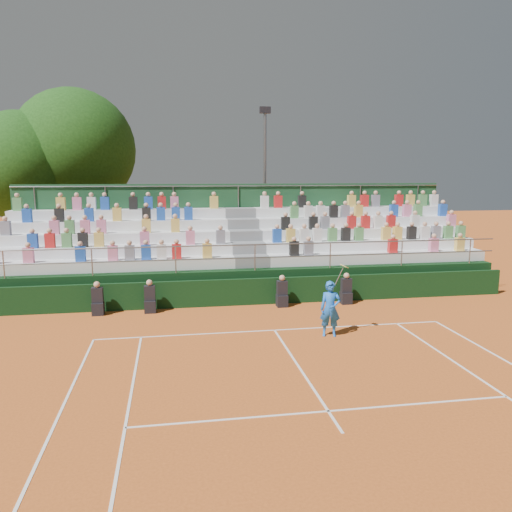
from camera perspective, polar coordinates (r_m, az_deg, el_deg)
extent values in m
plane|color=#C85D21|center=(15.89, 2.13, -8.48)|extent=(90.00, 90.00, 0.00)
cube|color=white|center=(15.89, 2.13, -8.47)|extent=(11.00, 0.06, 0.01)
cube|color=white|center=(12.96, 5.08, -12.74)|extent=(0.06, 6.40, 0.01)
cube|color=white|center=(10.96, 8.25, -17.15)|extent=(8.22, 0.06, 0.01)
cube|color=black|center=(18.78, 0.15, -4.06)|extent=(20.00, 0.15, 1.00)
cube|color=black|center=(18.34, -17.60, -5.75)|extent=(0.40, 0.40, 0.44)
cube|color=black|center=(18.23, -17.67, -4.29)|extent=(0.38, 0.25, 0.55)
sphere|color=tan|center=(18.14, -17.73, -3.13)|extent=(0.22, 0.22, 0.22)
cube|color=black|center=(18.18, -12.00, -5.65)|extent=(0.40, 0.40, 0.44)
cube|color=black|center=(18.06, -12.05, -4.18)|extent=(0.38, 0.25, 0.55)
sphere|color=tan|center=(17.97, -12.09, -3.00)|extent=(0.22, 0.22, 0.22)
cube|color=black|center=(18.58, 2.98, -5.12)|extent=(0.40, 0.40, 0.44)
cube|color=black|center=(18.47, 2.99, -3.67)|extent=(0.38, 0.25, 0.55)
sphere|color=tan|center=(18.38, 3.00, -2.52)|extent=(0.22, 0.22, 0.22)
cube|color=black|center=(19.26, 10.23, -4.73)|extent=(0.40, 0.40, 0.44)
cube|color=black|center=(19.15, 10.27, -3.34)|extent=(0.38, 0.25, 0.55)
sphere|color=tan|center=(19.07, 10.31, -2.22)|extent=(0.22, 0.22, 0.22)
cube|color=black|center=(21.75, -1.23, -1.92)|extent=(20.00, 5.20, 1.20)
cube|color=silver|center=(19.86, -15.97, -1.01)|extent=(9.30, 0.85, 0.42)
cube|color=silver|center=(21.46, 13.71, -0.15)|extent=(9.30, 0.85, 0.42)
cube|color=slate|center=(19.97, -0.54, -0.58)|extent=(1.40, 0.85, 0.42)
cube|color=silver|center=(20.62, -15.77, 0.56)|extent=(9.30, 0.85, 0.42)
cube|color=silver|center=(22.17, 12.89, 1.29)|extent=(9.30, 0.85, 0.42)
cube|color=slate|center=(20.73, -0.91, 0.97)|extent=(1.40, 0.85, 0.42)
cube|color=silver|center=(21.40, -15.59, 2.02)|extent=(9.30, 0.85, 0.42)
cube|color=silver|center=(22.90, 12.12, 2.63)|extent=(9.30, 0.85, 0.42)
cube|color=slate|center=(21.51, -1.26, 2.41)|extent=(1.40, 0.85, 0.42)
cube|color=silver|center=(22.19, -15.42, 3.38)|extent=(9.30, 0.85, 0.42)
cube|color=silver|center=(23.64, 11.39, 3.89)|extent=(9.30, 0.85, 0.42)
cube|color=slate|center=(22.30, -1.58, 3.74)|extent=(1.40, 0.85, 0.42)
cube|color=silver|center=(23.00, -15.25, 4.64)|extent=(9.30, 0.85, 0.42)
cube|color=silver|center=(24.40, 10.71, 5.07)|extent=(9.30, 0.85, 0.42)
cube|color=slate|center=(23.10, -1.88, 4.99)|extent=(1.40, 0.85, 0.42)
cube|color=#1B4727|center=(23.70, -2.04, 2.94)|extent=(20.00, 0.12, 4.40)
cylinder|color=gray|center=(18.99, -0.13, 1.31)|extent=(20.00, 0.05, 0.05)
cylinder|color=gray|center=(23.46, -2.04, 8.01)|extent=(20.00, 0.05, 0.05)
cube|color=pink|center=(20.19, -24.56, 0.08)|extent=(0.36, 0.24, 0.56)
cube|color=#1E4CB2|center=(19.79, -19.42, 0.22)|extent=(0.36, 0.24, 0.56)
cube|color=pink|center=(19.63, -16.04, 0.32)|extent=(0.36, 0.24, 0.56)
cube|color=slate|center=(19.57, -14.23, 0.37)|extent=(0.36, 0.24, 0.56)
cube|color=#1E4CB2|center=(19.53, -12.45, 0.42)|extent=(0.36, 0.24, 0.56)
cube|color=silver|center=(19.50, -10.72, 0.47)|extent=(0.36, 0.24, 0.56)
cube|color=red|center=(19.50, -9.06, 0.52)|extent=(0.36, 0.24, 0.56)
cube|color=gold|center=(19.54, -5.60, 0.61)|extent=(0.36, 0.24, 0.56)
cube|color=#1E4CB2|center=(20.96, -24.15, 1.58)|extent=(0.36, 0.24, 0.56)
cube|color=red|center=(20.81, -22.48, 1.64)|extent=(0.36, 0.24, 0.56)
cube|color=#4C8C4C|center=(20.68, -20.81, 1.70)|extent=(0.36, 0.24, 0.56)
cube|color=black|center=(20.57, -19.17, 1.75)|extent=(0.36, 0.24, 0.56)
cube|color=gold|center=(20.48, -17.50, 1.81)|extent=(0.36, 0.24, 0.56)
cube|color=pink|center=(20.31, -12.60, 1.96)|extent=(0.36, 0.24, 0.56)
cube|color=pink|center=(20.29, -7.51, 2.10)|extent=(0.36, 0.24, 0.56)
cube|color=slate|center=(20.37, -4.08, 2.19)|extent=(0.36, 0.24, 0.56)
cube|color=slate|center=(22.05, -26.69, 2.85)|extent=(0.36, 0.24, 0.56)
cube|color=pink|center=(21.58, -22.04, 3.05)|extent=(0.36, 0.24, 0.56)
cube|color=#4C8C4C|center=(21.47, -20.52, 3.11)|extent=(0.36, 0.24, 0.56)
cube|color=pink|center=(21.36, -18.94, 3.17)|extent=(0.36, 0.24, 0.56)
cube|color=pink|center=(21.27, -17.25, 3.23)|extent=(0.36, 0.24, 0.56)
cube|color=gold|center=(21.10, -12.43, 3.39)|extent=(0.36, 0.24, 0.56)
cube|color=gold|center=(21.08, -9.21, 3.48)|extent=(0.36, 0.24, 0.56)
cube|color=#1E4CB2|center=(22.66, -24.69, 4.22)|extent=(0.36, 0.24, 0.56)
cube|color=black|center=(22.37, -21.56, 4.36)|extent=(0.36, 0.24, 0.56)
cube|color=#1E4CB2|center=(22.15, -18.53, 4.49)|extent=(0.36, 0.24, 0.56)
cube|color=gold|center=(22.00, -15.59, 4.60)|extent=(0.36, 0.24, 0.56)
cube|color=black|center=(21.91, -12.41, 4.71)|extent=(0.36, 0.24, 0.56)
cube|color=#1E4CB2|center=(21.89, -10.82, 4.76)|extent=(0.36, 0.24, 0.56)
cube|color=#1E4CB2|center=(21.89, -9.15, 4.81)|extent=(0.36, 0.24, 0.56)
cube|color=#1E4CB2|center=(21.90, -7.73, 4.84)|extent=(0.36, 0.24, 0.56)
cube|color=#4C8C4C|center=(23.60, -25.59, 5.36)|extent=(0.36, 0.24, 0.56)
cube|color=gold|center=(23.19, -21.40, 5.57)|extent=(0.36, 0.24, 0.56)
cube|color=pink|center=(23.06, -19.77, 5.65)|extent=(0.36, 0.24, 0.56)
cube|color=silver|center=(22.96, -18.27, 5.72)|extent=(0.36, 0.24, 0.56)
cube|color=#1E4CB2|center=(22.89, -16.88, 5.77)|extent=(0.36, 0.24, 0.56)
cube|color=black|center=(22.77, -13.85, 5.89)|extent=(0.36, 0.24, 0.56)
cube|color=#1E4CB2|center=(22.73, -12.19, 5.94)|extent=(0.36, 0.24, 0.56)
cube|color=red|center=(22.71, -10.71, 5.99)|extent=(0.36, 0.24, 0.56)
cube|color=pink|center=(22.71, -9.31, 6.03)|extent=(0.36, 0.24, 0.56)
cube|color=gold|center=(22.79, -4.83, 6.13)|extent=(0.36, 0.24, 0.56)
cube|color=black|center=(20.09, 4.37, 0.87)|extent=(0.36, 0.24, 0.56)
cube|color=slate|center=(20.24, 6.01, 0.91)|extent=(0.36, 0.24, 0.56)
cube|color=red|center=(21.49, 15.35, 1.12)|extent=(0.36, 0.24, 0.56)
cube|color=pink|center=(22.33, 19.63, 1.21)|extent=(0.36, 0.24, 0.56)
cube|color=gold|center=(22.93, 22.24, 1.26)|extent=(0.36, 0.24, 0.56)
cube|color=#1E4CB2|center=(20.73, 2.42, 2.33)|extent=(0.36, 0.24, 0.56)
cube|color=gold|center=(20.86, 3.98, 2.36)|extent=(0.36, 0.24, 0.56)
cube|color=silver|center=(21.00, 5.52, 2.39)|extent=(0.36, 0.24, 0.56)
cube|color=silver|center=(21.16, 7.00, 2.41)|extent=(0.36, 0.24, 0.56)
cube|color=#4C8C4C|center=(21.36, 8.72, 2.44)|extent=(0.36, 0.24, 0.56)
cube|color=black|center=(21.55, 10.21, 2.46)|extent=(0.36, 0.24, 0.56)
cube|color=#4C8C4C|center=(21.76, 11.67, 2.48)|extent=(0.36, 0.24, 0.56)
cube|color=gold|center=(22.23, 14.63, 2.51)|extent=(0.36, 0.24, 0.56)
cube|color=gold|center=(22.45, 15.85, 2.53)|extent=(0.36, 0.24, 0.56)
cube|color=black|center=(22.74, 17.35, 2.54)|extent=(0.36, 0.24, 0.56)
cube|color=silver|center=(23.02, 18.69, 2.55)|extent=(0.36, 0.24, 0.56)
cube|color=slate|center=(23.28, 19.85, 2.56)|extent=(0.36, 0.24, 0.56)
cube|color=#4C8C4C|center=(23.57, 21.09, 2.56)|extent=(0.36, 0.24, 0.56)
cube|color=#4C8C4C|center=(23.88, 22.33, 2.57)|extent=(0.36, 0.24, 0.56)
cube|color=black|center=(21.63, 3.38, 3.74)|extent=(0.36, 0.24, 0.56)
cube|color=black|center=(21.94, 6.55, 3.77)|extent=(0.36, 0.24, 0.56)
cube|color=slate|center=(22.09, 7.88, 3.79)|extent=(0.36, 0.24, 0.56)
cube|color=red|center=(22.49, 10.87, 3.80)|extent=(0.36, 0.24, 0.56)
cube|color=red|center=(22.73, 12.40, 3.81)|extent=(0.36, 0.24, 0.56)
cube|color=silver|center=(22.95, 13.77, 3.81)|extent=(0.36, 0.24, 0.56)
cube|color=red|center=(23.20, 15.16, 3.81)|extent=(0.36, 0.24, 0.56)
cube|color=silver|center=(23.70, 17.68, 3.81)|extent=(0.36, 0.24, 0.56)
cube|color=pink|center=(24.57, 21.40, 3.79)|extent=(0.36, 0.24, 0.56)
cube|color=#4C8C4C|center=(22.55, 4.40, 5.03)|extent=(0.36, 0.24, 0.56)
cube|color=silver|center=(22.72, 5.99, 5.04)|extent=(0.36, 0.24, 0.56)
cube|color=silver|center=(22.88, 7.37, 5.05)|extent=(0.36, 0.24, 0.56)
cube|color=black|center=(23.07, 8.85, 5.05)|extent=(0.36, 0.24, 0.56)
cube|color=slate|center=(23.25, 10.15, 5.05)|extent=(0.36, 0.24, 0.56)
cube|color=gold|center=(23.47, 11.62, 5.04)|extent=(0.36, 0.24, 0.56)
cube|color=#1E4CB2|center=(24.15, 15.46, 5.01)|extent=(0.36, 0.24, 0.56)
cube|color=pink|center=(24.43, 16.86, 5.00)|extent=(0.36, 0.24, 0.56)
cube|color=#4C8C4C|center=(24.68, 18.01, 4.98)|extent=(0.36, 0.24, 0.56)
cube|color=#1E4CB2|center=(25.29, 20.54, 4.94)|extent=(0.36, 0.24, 0.56)
cube|color=silver|center=(23.10, 0.98, 6.21)|extent=(0.36, 0.24, 0.56)
cube|color=red|center=(23.22, 2.54, 6.22)|extent=(0.36, 0.24, 0.56)
cube|color=black|center=(23.49, 5.28, 6.22)|extent=(0.36, 0.24, 0.56)
cube|color=gold|center=(24.22, 10.85, 6.19)|extent=(0.36, 0.24, 0.56)
cube|color=red|center=(24.46, 12.28, 6.18)|extent=(0.36, 0.24, 0.56)
cube|color=slate|center=(24.67, 13.49, 6.16)|extent=(0.36, 0.24, 0.56)
cube|color=red|center=(25.16, 16.00, 6.11)|extent=(0.36, 0.24, 0.56)
cube|color=gold|center=(25.42, 17.22, 6.09)|extent=(0.36, 0.24, 0.56)
cube|color=#4C8C4C|center=(25.72, 18.50, 6.06)|extent=(0.36, 0.24, 0.56)
cube|color=silver|center=(26.00, 19.65, 6.03)|extent=(0.36, 0.24, 0.56)
imported|color=blue|center=(15.29, 8.49, -5.99)|extent=(0.70, 0.54, 1.69)
cylinder|color=gray|center=(15.13, 9.48, -2.27)|extent=(0.26, 0.03, 0.51)
cylinder|color=#E5D866|center=(15.13, 10.05, -1.14)|extent=(0.26, 0.28, 0.14)
cylinder|color=#362513|center=(28.57, -24.68, 1.81)|extent=(0.50, 0.50, 3.03)
sphere|color=#153B10|center=(28.37, -25.20, 9.29)|extent=(5.54, 5.54, 5.54)
cylinder|color=#362513|center=(28.90, -19.57, 2.73)|extent=(0.50, 0.50, 3.55)
sphere|color=#153B10|center=(28.76, -20.06, 11.33)|extent=(6.39, 6.39, 6.39)
cylinder|color=gray|center=(28.16, 1.02, 7.77)|extent=(0.16, 0.16, 8.11)
cube|color=black|center=(28.36, 1.05, 16.35)|extent=(0.60, 0.25, 0.35)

